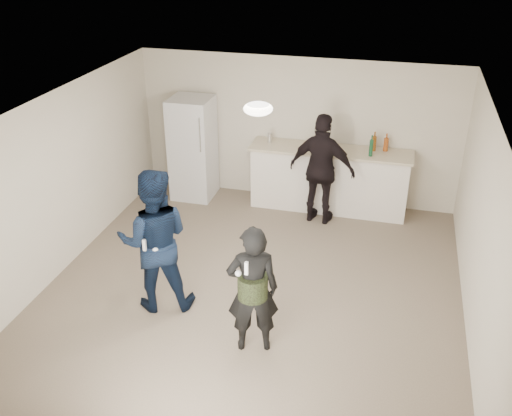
% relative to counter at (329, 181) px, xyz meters
% --- Properties ---
extents(floor, '(6.00, 6.00, 0.00)m').
position_rel_counter_xyz_m(floor, '(-0.64, -2.67, -0.53)').
color(floor, '#6B5B4C').
rests_on(floor, ground).
extents(ceiling, '(6.00, 6.00, 0.00)m').
position_rel_counter_xyz_m(ceiling, '(-0.64, -2.67, 1.98)').
color(ceiling, silver).
rests_on(ceiling, wall_back).
extents(wall_back, '(6.00, 0.00, 6.00)m').
position_rel_counter_xyz_m(wall_back, '(-0.64, 0.33, 0.72)').
color(wall_back, beige).
rests_on(wall_back, floor).
extents(wall_front, '(6.00, 0.00, 6.00)m').
position_rel_counter_xyz_m(wall_front, '(-0.64, -5.67, 0.72)').
color(wall_front, beige).
rests_on(wall_front, floor).
extents(wall_left, '(0.00, 6.00, 6.00)m').
position_rel_counter_xyz_m(wall_left, '(-3.39, -2.67, 0.72)').
color(wall_left, beige).
rests_on(wall_left, floor).
extents(wall_right, '(0.00, 6.00, 6.00)m').
position_rel_counter_xyz_m(wall_right, '(2.11, -2.67, 0.72)').
color(wall_right, beige).
rests_on(wall_right, floor).
extents(counter, '(2.60, 0.56, 1.05)m').
position_rel_counter_xyz_m(counter, '(0.00, 0.00, 0.00)').
color(counter, white).
rests_on(counter, floor).
extents(counter_top, '(2.68, 0.64, 0.04)m').
position_rel_counter_xyz_m(counter_top, '(0.00, 0.00, 0.55)').
color(counter_top, beige).
rests_on(counter_top, counter).
extents(fridge, '(0.70, 0.70, 1.80)m').
position_rel_counter_xyz_m(fridge, '(-2.40, -0.07, 0.38)').
color(fridge, silver).
rests_on(fridge, floor).
extents(fridge_handle, '(0.02, 0.02, 0.60)m').
position_rel_counter_xyz_m(fridge_handle, '(-2.12, -0.44, 0.78)').
color(fridge_handle, silver).
rests_on(fridge_handle, fridge).
extents(ceiling_dome, '(0.36, 0.36, 0.16)m').
position_rel_counter_xyz_m(ceiling_dome, '(-0.64, -2.37, 1.93)').
color(ceiling_dome, white).
rests_on(ceiling_dome, ceiling).
extents(shaker, '(0.08, 0.08, 0.17)m').
position_rel_counter_xyz_m(shaker, '(-1.05, 0.07, 0.65)').
color(shaker, silver).
rests_on(shaker, counter_top).
extents(man, '(1.10, 0.98, 1.90)m').
position_rel_counter_xyz_m(man, '(-1.73, -3.26, 0.42)').
color(man, '#0F2242').
rests_on(man, floor).
extents(woman, '(0.67, 0.54, 1.61)m').
position_rel_counter_xyz_m(woman, '(-0.34, -3.76, 0.28)').
color(woman, black).
rests_on(woman, floor).
extents(camo_shorts, '(0.34, 0.34, 0.28)m').
position_rel_counter_xyz_m(camo_shorts, '(-0.34, -3.76, 0.32)').
color(camo_shorts, '#283618').
rests_on(camo_shorts, woman).
extents(spectator, '(1.13, 0.62, 1.83)m').
position_rel_counter_xyz_m(spectator, '(-0.07, -0.47, 0.39)').
color(spectator, black).
rests_on(spectator, floor).
extents(remote_man, '(0.04, 0.04, 0.15)m').
position_rel_counter_xyz_m(remote_man, '(-1.73, -3.54, 0.53)').
color(remote_man, silver).
rests_on(remote_man, man).
extents(nunchuk_man, '(0.07, 0.07, 0.07)m').
position_rel_counter_xyz_m(nunchuk_man, '(-1.61, -3.51, 0.45)').
color(nunchuk_man, white).
rests_on(nunchuk_man, man).
extents(remote_woman, '(0.04, 0.04, 0.15)m').
position_rel_counter_xyz_m(remote_woman, '(-0.34, -4.01, 0.72)').
color(remote_woman, white).
rests_on(remote_woman, woman).
extents(nunchuk_woman, '(0.07, 0.07, 0.07)m').
position_rel_counter_xyz_m(nunchuk_woman, '(-0.44, -3.98, 0.62)').
color(nunchuk_woman, silver).
rests_on(nunchuk_woman, woman).
extents(bottle_cluster, '(0.29, 0.35, 0.27)m').
position_rel_counter_xyz_m(bottle_cluster, '(0.73, 0.08, 0.68)').
color(bottle_cluster, silver).
rests_on(bottle_cluster, counter_top).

